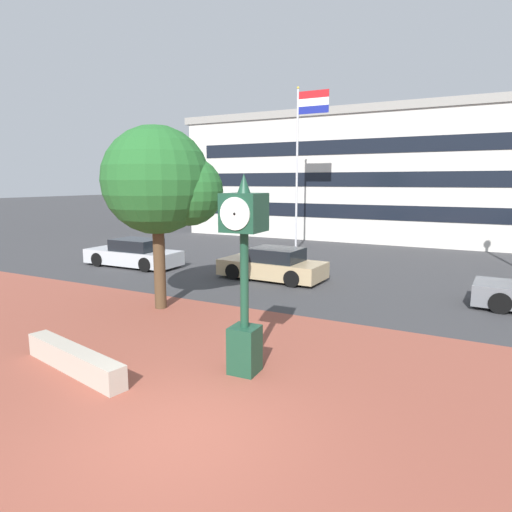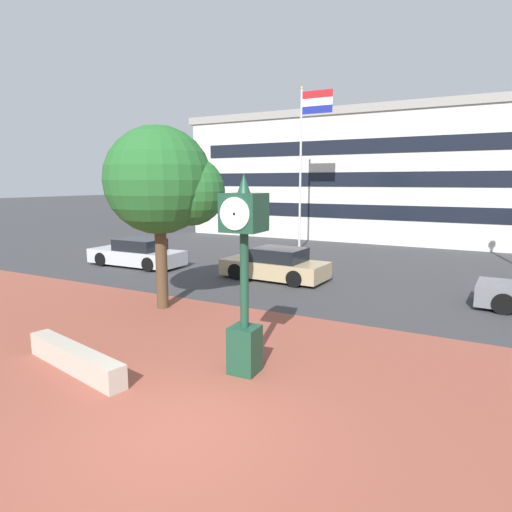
{
  "view_description": "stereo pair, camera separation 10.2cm",
  "coord_description": "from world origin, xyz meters",
  "px_view_note": "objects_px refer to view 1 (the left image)",
  "views": [
    {
      "loc": [
        4.02,
        -5.07,
        3.88
      ],
      "look_at": [
        0.02,
        2.59,
        2.43
      ],
      "focal_mm": 31.04,
      "sensor_mm": 36.0,
      "label": 1
    },
    {
      "loc": [
        4.11,
        -5.02,
        3.88
      ],
      "look_at": [
        0.02,
        2.59,
        2.43
      ],
      "focal_mm": 31.04,
      "sensor_mm": 36.0,
      "label": 2
    }
  ],
  "objects_px": {
    "car_street_mid": "(273,265)",
    "flagpole_primary": "(301,152)",
    "plaza_tree": "(163,183)",
    "street_clock": "(244,269)",
    "civic_building": "(415,176)",
    "car_street_near": "(134,254)"
  },
  "relations": [
    {
      "from": "plaza_tree",
      "to": "car_street_mid",
      "type": "relative_size",
      "value": 1.29
    },
    {
      "from": "car_street_mid",
      "to": "flagpole_primary",
      "type": "height_order",
      "value": "flagpole_primary"
    },
    {
      "from": "car_street_mid",
      "to": "civic_building",
      "type": "relative_size",
      "value": 0.14
    },
    {
      "from": "car_street_near",
      "to": "flagpole_primary",
      "type": "height_order",
      "value": "flagpole_primary"
    },
    {
      "from": "plaza_tree",
      "to": "car_street_near",
      "type": "bearing_deg",
      "value": 140.35
    },
    {
      "from": "street_clock",
      "to": "car_street_near",
      "type": "xyz_separation_m",
      "value": [
        -10.19,
        7.8,
        -1.6
      ]
    },
    {
      "from": "plaza_tree",
      "to": "car_street_mid",
      "type": "distance_m",
      "value": 6.28
    },
    {
      "from": "car_street_mid",
      "to": "civic_building",
      "type": "distance_m",
      "value": 18.28
    },
    {
      "from": "flagpole_primary",
      "to": "car_street_near",
      "type": "bearing_deg",
      "value": -122.04
    },
    {
      "from": "car_street_mid",
      "to": "flagpole_primary",
      "type": "bearing_deg",
      "value": 16.74
    },
    {
      "from": "plaza_tree",
      "to": "flagpole_primary",
      "type": "height_order",
      "value": "flagpole_primary"
    },
    {
      "from": "civic_building",
      "to": "flagpole_primary",
      "type": "bearing_deg",
      "value": -114.59
    },
    {
      "from": "street_clock",
      "to": "civic_building",
      "type": "xyz_separation_m",
      "value": [
        -0.53,
        25.95,
        2.11
      ]
    },
    {
      "from": "car_street_near",
      "to": "flagpole_primary",
      "type": "xyz_separation_m",
      "value": [
        5.02,
        8.03,
        4.92
      ]
    },
    {
      "from": "car_street_near",
      "to": "flagpole_primary",
      "type": "bearing_deg",
      "value": -32.7
    },
    {
      "from": "flagpole_primary",
      "to": "plaza_tree",
      "type": "bearing_deg",
      "value": -86.73
    },
    {
      "from": "plaza_tree",
      "to": "civic_building",
      "type": "relative_size",
      "value": 0.18
    },
    {
      "from": "plaza_tree",
      "to": "car_street_mid",
      "type": "bearing_deg",
      "value": 77.52
    },
    {
      "from": "street_clock",
      "to": "car_street_near",
      "type": "bearing_deg",
      "value": 139.98
    },
    {
      "from": "street_clock",
      "to": "car_street_mid",
      "type": "xyz_separation_m",
      "value": [
        -3.28,
        8.26,
        -1.6
      ]
    },
    {
      "from": "street_clock",
      "to": "car_street_near",
      "type": "distance_m",
      "value": 12.93
    },
    {
      "from": "car_street_near",
      "to": "civic_building",
      "type": "bearing_deg",
      "value": -28.67
    }
  ]
}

